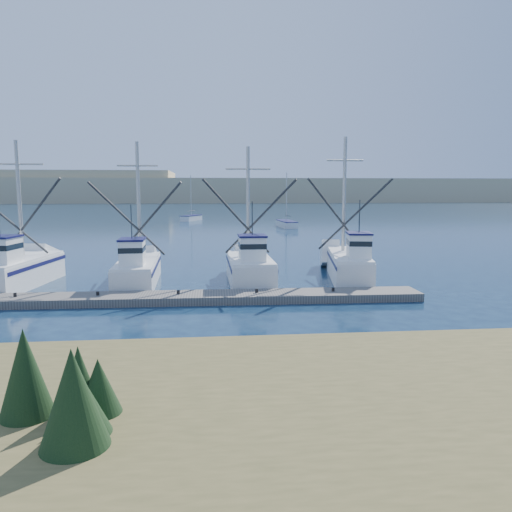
# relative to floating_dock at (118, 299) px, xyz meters

# --- Properties ---
(ground) EXTENTS (500.00, 500.00, 0.00)m
(ground) POSITION_rel_floating_dock_xyz_m (9.69, -6.88, -0.21)
(ground) COLOR #0C1E37
(ground) RESTS_ON ground
(shore_bank) EXTENTS (40.00, 10.00, 1.60)m
(shore_bank) POSITION_rel_floating_dock_xyz_m (1.69, -16.88, 0.59)
(shore_bank) COLOR #4C422D
(shore_bank) RESTS_ON ground
(floating_dock) EXTENTS (30.99, 2.53, 0.41)m
(floating_dock) POSITION_rel_floating_dock_xyz_m (0.00, 0.00, 0.00)
(floating_dock) COLOR slate
(floating_dock) RESTS_ON ground
(dune_ridge) EXTENTS (360.00, 60.00, 10.00)m
(dune_ridge) POSITION_rel_floating_dock_xyz_m (9.69, 203.12, 4.79)
(dune_ridge) COLOR tan
(dune_ridge) RESTS_ON ground
(trawler_fleet) EXTENTS (30.42, 8.90, 9.40)m
(trawler_fleet) POSITION_rel_floating_dock_xyz_m (-1.33, 4.97, 0.81)
(trawler_fleet) COLOR white
(trawler_fleet) RESTS_ON ground
(sailboat_near) EXTENTS (2.29, 6.99, 8.10)m
(sailboat_near) POSITION_rel_floating_dock_xyz_m (16.40, 48.55, 0.28)
(sailboat_near) COLOR white
(sailboat_near) RESTS_ON ground
(sailboat_far) EXTENTS (3.92, 5.93, 8.10)m
(sailboat_far) POSITION_rel_floating_dock_xyz_m (1.74, 65.65, 0.29)
(sailboat_far) COLOR white
(sailboat_far) RESTS_ON ground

